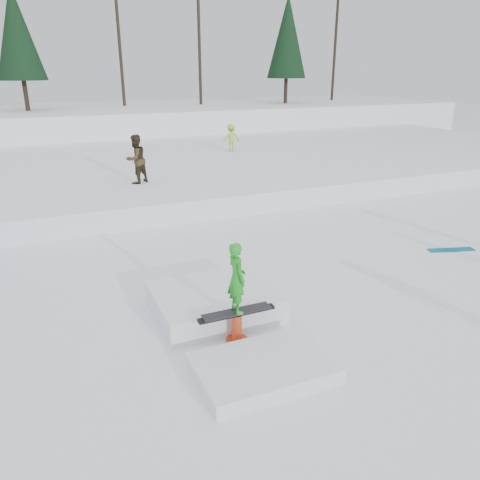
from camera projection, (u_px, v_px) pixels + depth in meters
name	position (u px, v px, depth m)	size (l,w,h in m)	color
ground	(256.00, 319.00, 10.22)	(120.00, 120.00, 0.00)	white
snow_berm	(88.00, 124.00, 35.62)	(60.00, 14.00, 2.40)	white
snow_midrise	(122.00, 168.00, 23.85)	(50.00, 18.00, 0.80)	white
treeline	(168.00, 35.00, 34.30)	(40.24, 4.22, 10.50)	black
walker_olive	(136.00, 159.00, 18.57)	(0.94, 0.73, 1.93)	#302615
walker_ygreen	(231.00, 138.00, 25.93)	(0.96, 0.55, 1.48)	#94CD31
loose_board_teal	(451.00, 250.00, 14.09)	(1.40, 0.28, 0.03)	#055675
jib_rail_feature	(226.00, 315.00, 9.78)	(2.60, 4.40, 2.11)	white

